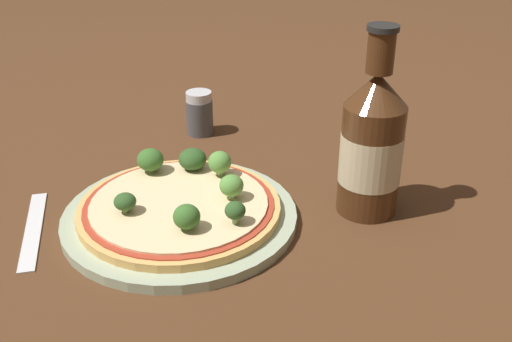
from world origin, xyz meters
TOP-DOWN VIEW (x-y plane):
  - ground_plane at (0.00, 0.00)m, footprint 3.00×3.00m
  - plate at (-0.01, -0.00)m, footprint 0.27×0.27m
  - pizza at (-0.01, 0.00)m, footprint 0.24×0.24m
  - broccoli_floret_0 at (-0.07, -0.02)m, footprint 0.03×0.03m
  - broccoli_floret_1 at (0.01, 0.08)m, footprint 0.04×0.04m
  - broccoli_floret_2 at (0.04, 0.06)m, footprint 0.03×0.03m
  - broccoli_floret_3 at (-0.04, 0.08)m, footprint 0.03×0.03m
  - broccoli_floret_4 at (0.00, -0.06)m, footprint 0.03×0.03m
  - broccoli_floret_5 at (0.05, -0.05)m, footprint 0.02×0.02m
  - broccoli_floret_6 at (0.05, 0.00)m, footprint 0.03×0.03m
  - beer_bottle at (0.22, -0.00)m, footprint 0.07×0.07m
  - pepper_shaker at (0.02, 0.25)m, footprint 0.04×0.04m
  - fork at (-0.18, 0.00)m, footprint 0.04×0.17m

SIDE VIEW (x-z plane):
  - ground_plane at x=0.00m, z-range 0.00..0.00m
  - fork at x=-0.18m, z-range 0.00..0.00m
  - plate at x=-0.01m, z-range 0.00..0.01m
  - pizza at x=-0.01m, z-range 0.01..0.03m
  - pepper_shaker at x=0.02m, z-range 0.00..0.07m
  - broccoli_floret_0 at x=-0.07m, z-range 0.03..0.05m
  - broccoli_floret_1 at x=0.01m, z-range 0.03..0.05m
  - broccoli_floret_5 at x=0.05m, z-range 0.03..0.05m
  - broccoli_floret_4 at x=0.00m, z-range 0.03..0.06m
  - broccoli_floret_3 at x=-0.04m, z-range 0.03..0.06m
  - broccoli_floret_6 at x=0.05m, z-range 0.03..0.06m
  - broccoli_floret_2 at x=0.04m, z-range 0.03..0.06m
  - beer_bottle at x=0.22m, z-range -0.03..0.20m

